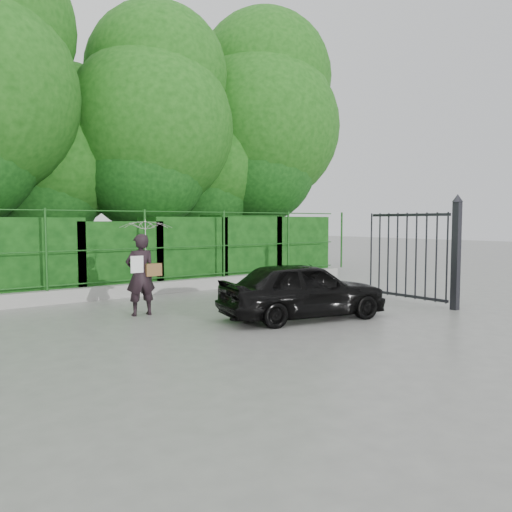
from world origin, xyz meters
TOP-DOWN VIEW (x-y plane):
  - ground at (0.00, 0.00)m, footprint 80.00×80.00m
  - kerb at (0.00, 4.50)m, footprint 14.00×0.25m
  - fence at (0.22, 4.50)m, footprint 14.13×0.06m
  - hedge at (-0.07, 5.50)m, footprint 14.20×1.20m
  - trees at (1.14, 7.74)m, footprint 17.10×6.15m
  - gate at (4.60, -0.72)m, footprint 0.22×2.33m
  - woman at (-0.68, 2.14)m, footprint 0.98×1.00m
  - car at (1.49, -0.01)m, footprint 3.36×1.92m

SIDE VIEW (x-z plane):
  - ground at x=0.00m, z-range 0.00..0.00m
  - kerb at x=0.00m, z-range 0.00..0.30m
  - car at x=1.49m, z-range 0.00..1.08m
  - hedge at x=-0.07m, z-range -0.16..2.11m
  - gate at x=4.60m, z-range 0.01..2.37m
  - fence at x=0.22m, z-range 0.30..2.10m
  - woman at x=-0.68m, z-range 0.30..2.16m
  - trees at x=1.14m, z-range 0.58..8.66m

